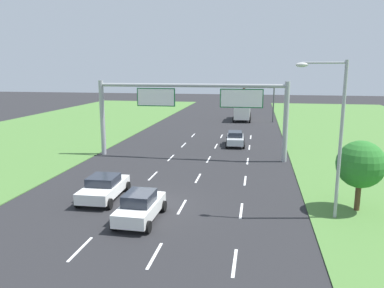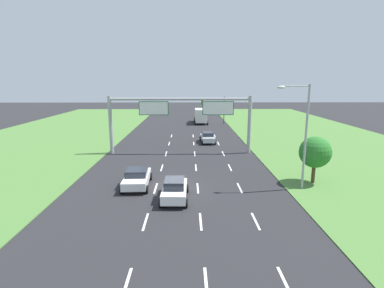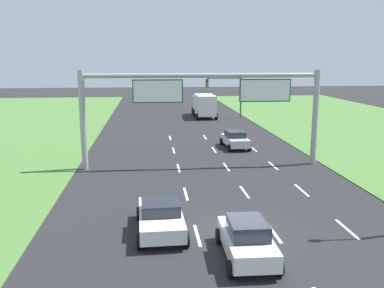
{
  "view_description": "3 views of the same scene",
  "coord_description": "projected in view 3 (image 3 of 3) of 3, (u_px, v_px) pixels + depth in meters",
  "views": [
    {
      "loc": [
        6.01,
        -20.6,
        8.06
      ],
      "look_at": [
        0.47,
        10.63,
        1.65
      ],
      "focal_mm": 35.0,
      "sensor_mm": 36.0,
      "label": 1
    },
    {
      "loc": [
        0.99,
        -23.54,
        8.75
      ],
      "look_at": [
        1.4,
        10.55,
        1.52
      ],
      "focal_mm": 28.0,
      "sensor_mm": 36.0,
      "label": 2
    },
    {
      "loc": [
        -3.8,
        -17.83,
        7.79
      ],
      "look_at": [
        -0.65,
        13.19,
        1.52
      ],
      "focal_mm": 40.0,
      "sensor_mm": 36.0,
      "label": 3
    }
  ],
  "objects": [
    {
      "name": "car_lead_silver",
      "position": [
        247.0,
        239.0,
        16.82
      ],
      "size": [
        2.08,
        4.08,
        1.61
      ],
      "rotation": [
        0.0,
        0.0,
        -0.02
      ],
      "color": "white",
      "rests_on": "ground_plane"
    },
    {
      "name": "ground_plane",
      "position": [
        236.0,
        234.0,
        19.31
      ],
      "size": [
        200.0,
        200.0,
        0.0
      ],
      "primitive_type": "plane",
      "color": "#262628"
    },
    {
      "name": "car_near_red",
      "position": [
        161.0,
        216.0,
        19.36
      ],
      "size": [
        2.29,
        4.48,
        1.49
      ],
      "rotation": [
        0.0,
        0.0,
        0.03
      ],
      "color": "white",
      "rests_on": "ground_plane"
    },
    {
      "name": "lane_dashes_slip",
      "position": [
        321.0,
        207.0,
        22.75
      ],
      "size": [
        0.14,
        44.4,
        0.01
      ],
      "color": "white",
      "rests_on": "ground_plane"
    },
    {
      "name": "traffic_light_mast",
      "position": [
        227.0,
        89.0,
        55.74
      ],
      "size": [
        4.76,
        0.49,
        5.6
      ],
      "color": "#47494F",
      "rests_on": "ground_plane"
    },
    {
      "name": "car_mid_lane",
      "position": [
        235.0,
        139.0,
        37.73
      ],
      "size": [
        2.17,
        4.19,
        1.5
      ],
      "rotation": [
        0.0,
        0.0,
        0.06
      ],
      "color": "silver",
      "rests_on": "ground_plane"
    },
    {
      "name": "sign_gantry",
      "position": [
        205.0,
        99.0,
        30.39
      ],
      "size": [
        17.24,
        0.44,
        7.0
      ],
      "color": "#9EA0A5",
      "rests_on": "ground_plane"
    },
    {
      "name": "lane_dashes_inner_left",
      "position": [
        191.0,
        212.0,
        22.06
      ],
      "size": [
        0.14,
        44.4,
        0.01
      ],
      "color": "white",
      "rests_on": "ground_plane"
    },
    {
      "name": "lane_dashes_inner_right",
      "position": [
        257.0,
        209.0,
        22.41
      ],
      "size": [
        0.14,
        44.4,
        0.01
      ],
      "color": "white",
      "rests_on": "ground_plane"
    },
    {
      "name": "box_truck",
      "position": [
        204.0,
        105.0,
        57.29
      ],
      "size": [
        2.74,
        7.17,
        3.05
      ],
      "rotation": [
        0.0,
        0.0,
        0.01
      ],
      "color": "silver",
      "rests_on": "ground_plane"
    }
  ]
}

